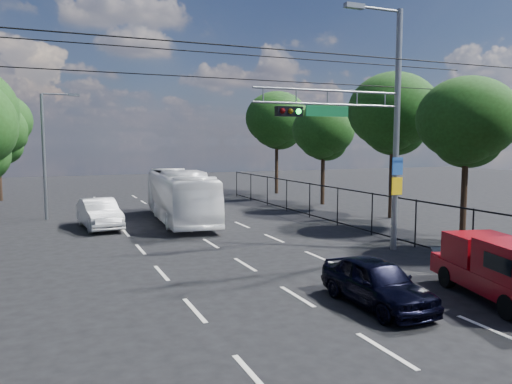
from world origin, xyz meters
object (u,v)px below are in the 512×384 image
red_pickup (504,268)px  white_bus (180,196)px  white_van (99,214)px  signal_mast (372,119)px  navy_hatchback (377,282)px

red_pickup → white_bus: size_ratio=0.50×
white_van → signal_mast: bearing=-52.5°
navy_hatchback → white_van: 16.45m
red_pickup → navy_hatchback: bearing=163.3°
white_bus → red_pickup: bearing=-70.5°
signal_mast → white_van: size_ratio=2.11×
signal_mast → navy_hatchback: signal_mast is taller
signal_mast → red_pickup: 7.86m
red_pickup → white_van: size_ratio=1.11×
red_pickup → navy_hatchback: 3.58m
navy_hatchback → white_bus: (-1.25, 16.06, 0.76)m
white_bus → white_van: 4.43m
white_bus → signal_mast: bearing=-60.5°
white_bus → navy_hatchback: bearing=-81.3°
navy_hatchback → white_van: (-5.59, 15.47, 0.10)m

